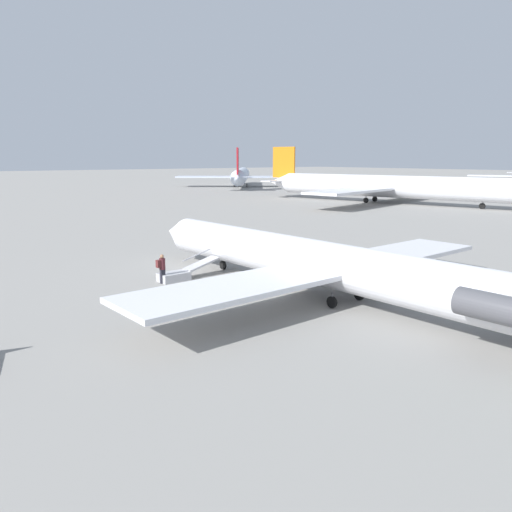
{
  "coord_description": "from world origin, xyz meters",
  "views": [
    {
      "loc": [
        -18.89,
        18.47,
        7.26
      ],
      "look_at": [
        3.67,
        0.91,
        1.65
      ],
      "focal_mm": 35.0,
      "sensor_mm": 36.0,
      "label": 1
    }
  ],
  "objects_px": {
    "airplane_far_center": "(390,186)",
    "airplane_main": "(324,263)",
    "passenger": "(162,267)",
    "boarding_stairs": "(180,274)",
    "airplane_far_left": "(241,176)"
  },
  "relations": [
    {
      "from": "boarding_stairs",
      "to": "passenger",
      "type": "relative_size",
      "value": 2.33
    },
    {
      "from": "airplane_far_center",
      "to": "boarding_stairs",
      "type": "bearing_deg",
      "value": -77.05
    },
    {
      "from": "airplane_far_center",
      "to": "airplane_far_left",
      "type": "bearing_deg",
      "value": 157.14
    },
    {
      "from": "airplane_main",
      "to": "airplane_far_left",
      "type": "xyz_separation_m",
      "value": [
        88.12,
        -59.08,
        1.0
      ]
    },
    {
      "from": "boarding_stairs",
      "to": "passenger",
      "type": "height_order",
      "value": "passenger"
    },
    {
      "from": "airplane_far_center",
      "to": "airplane_main",
      "type": "bearing_deg",
      "value": -68.2
    },
    {
      "from": "airplane_far_center",
      "to": "boarding_stairs",
      "type": "height_order",
      "value": "airplane_far_center"
    },
    {
      "from": "passenger",
      "to": "airplane_far_left",
      "type": "bearing_deg",
      "value": 48.98
    },
    {
      "from": "airplane_far_left",
      "to": "passenger",
      "type": "xyz_separation_m",
      "value": [
        -80.16,
        64.4,
        -1.85
      ]
    },
    {
      "from": "airplane_main",
      "to": "airplane_far_center",
      "type": "height_order",
      "value": "airplane_far_center"
    },
    {
      "from": "airplane_far_left",
      "to": "passenger",
      "type": "distance_m",
      "value": 102.84
    },
    {
      "from": "airplane_far_left",
      "to": "boarding_stairs",
      "type": "relative_size",
      "value": 9.23
    },
    {
      "from": "airplane_main",
      "to": "passenger",
      "type": "distance_m",
      "value": 9.61
    },
    {
      "from": "airplane_far_center",
      "to": "passenger",
      "type": "bearing_deg",
      "value": -77.41
    },
    {
      "from": "passenger",
      "to": "airplane_far_center",
      "type": "bearing_deg",
      "value": 22.69
    }
  ]
}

